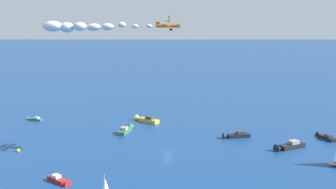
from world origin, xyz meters
TOP-DOWN VIEW (x-y plane):
  - ground_plane at (0.00, 0.00)m, footprint 2000.00×2000.00m
  - motorboat_offshore at (4.02, 26.42)m, footprint 6.68×8.95m
  - motorboat_trailing at (-0.67, -34.04)m, footprint 7.35×2.64m
  - motorboat_ahead at (-63.91, -11.23)m, footprint 6.49×4.28m
  - motorboat_mid_cluster at (-32.68, 18.99)m, footprint 10.75×4.22m
  - motorboat_outer_ring_a at (-26.02, 4.54)m, footprint 7.46×9.69m
  - motorboat_outer_ring_b at (22.32, 28.32)m, footprint 5.46×10.66m
  - motorboat_outer_ring_d at (24.83, 46.71)m, footprint 8.13×5.37m
  - marker_buoy at (-30.11, -31.74)m, footprint 1.10×1.10m
  - biplane_lead at (0.22, 0.18)m, footprint 6.66×6.45m
  - wingwalker_lead at (0.22, 0.20)m, footprint 1.02×1.21m
  - smoke_trail_lead at (-20.52, -17.00)m, footprint 25.98×21.95m

SIDE VIEW (x-z plane):
  - ground_plane at x=0.00m, z-range 0.00..0.00m
  - marker_buoy at x=-30.11m, z-range -0.66..1.44m
  - motorboat_ahead at x=-63.91m, z-range -0.43..1.43m
  - motorboat_trailing at x=-0.67m, z-range -0.48..1.61m
  - motorboat_outer_ring_d at x=24.83m, z-range -0.54..1.79m
  - motorboat_offshore at x=4.02m, z-range -0.61..2.02m
  - motorboat_outer_ring_a at x=-26.02m, z-range -0.66..2.21m
  - motorboat_outer_ring_b at x=22.32m, z-range -0.69..2.31m
  - motorboat_mid_cluster at x=-32.68m, z-range -0.70..2.34m
  - smoke_trail_lead at x=-20.52m, z-range 34.36..37.64m
  - biplane_lead at x=0.22m, z-range 34.59..38.14m
  - wingwalker_lead at x=0.22m, z-range 37.75..39.28m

